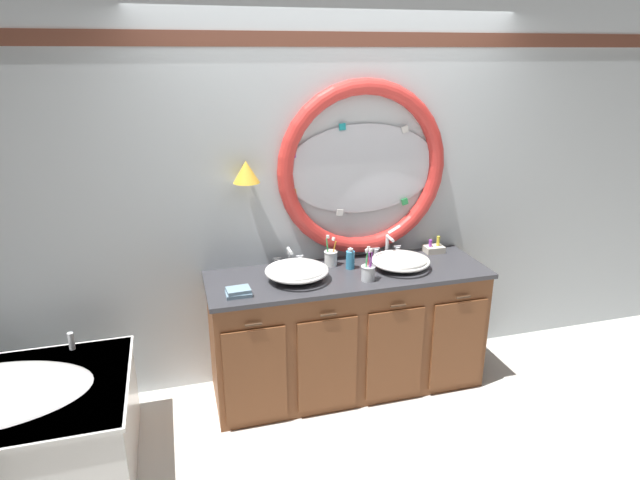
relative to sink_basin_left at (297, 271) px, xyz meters
name	(u,v)px	position (x,y,z in m)	size (l,w,h in m)	color
ground_plane	(357,406)	(0.34, -0.23, -0.93)	(14.00, 14.00, 0.00)	silver
back_wall_assembly	(336,193)	(0.36, 0.35, 0.40)	(6.40, 0.26, 2.60)	silver
vanity_counter	(348,330)	(0.36, 0.03, -0.49)	(1.87, 0.62, 0.86)	brown
sink_basin_left	(297,271)	(0.00, 0.00, 0.00)	(0.41, 0.41, 0.12)	white
sink_basin_right	(401,261)	(0.72, 0.00, -0.01)	(0.39, 0.39, 0.10)	white
faucet_set_left	(289,259)	(0.00, 0.24, -0.01)	(0.21, 0.12, 0.14)	silver
faucet_set_right	(387,248)	(0.72, 0.23, 0.00)	(0.21, 0.13, 0.16)	silver
toothbrush_holder_left	(331,257)	(0.28, 0.18, -0.01)	(0.09, 0.09, 0.22)	white
toothbrush_holder_right	(368,272)	(0.44, -0.13, 0.00)	(0.09, 0.09, 0.22)	silver
soap_dispenser	(350,259)	(0.39, 0.09, 0.00)	(0.06, 0.07, 0.15)	#388EBC
folded_hand_towel	(238,292)	(-0.39, -0.13, -0.04)	(0.15, 0.11, 0.05)	#7593A8
toiletry_basket	(434,248)	(1.08, 0.22, -0.03)	(0.14, 0.11, 0.12)	beige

